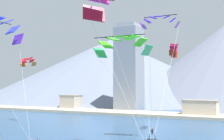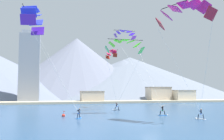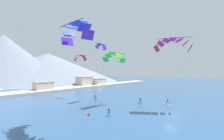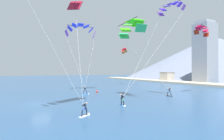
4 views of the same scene
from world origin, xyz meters
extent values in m
sphere|color=#9E7051|center=(-7.92, 9.25, 1.48)|extent=(0.21, 0.21, 0.21)
cube|color=black|center=(2.05, 23.63, 0.04)|extent=(1.49, 0.65, 0.07)
cylinder|color=#231E28|center=(2.44, 23.68, 0.43)|extent=(0.26, 0.16, 0.74)
cylinder|color=#231E28|center=(1.66, 23.57, 0.43)|extent=(0.26, 0.16, 0.74)
cube|color=blue|center=(2.05, 23.63, 0.84)|extent=(0.28, 0.34, 0.12)
cylinder|color=#231E28|center=(2.03, 23.73, 1.17)|extent=(0.28, 0.47, 0.63)
cylinder|color=#231E28|center=(2.17, 23.65, 1.35)|extent=(0.16, 0.54, 0.41)
cylinder|color=#231E28|center=(1.93, 23.62, 1.35)|extent=(0.16, 0.54, 0.41)
cylinder|color=black|center=(2.08, 23.46, 1.32)|extent=(0.52, 0.11, 0.03)
sphere|color=brown|center=(2.01, 23.90, 1.55)|extent=(0.23, 0.23, 0.23)
cone|color=white|center=(1.19, 23.50, 0.10)|extent=(0.35, 0.40, 0.36)
cube|color=maroon|center=(3.56, 4.18, 14.42)|extent=(1.93, 2.09, 1.67)
cylinder|color=silver|center=(8.74, 0.53, 7.49)|extent=(1.87, 6.20, 12.48)
cylinder|color=silver|center=(6.46, 3.98, 7.49)|extent=(6.42, 0.77, 12.48)
cube|color=purple|center=(1.36, 22.14, 16.43)|extent=(0.64, 1.36, 1.05)
cube|color=#3F19E6|center=(2.01, 22.12, 17.11)|extent=(0.92, 1.41, 0.94)
cube|color=#3F19E6|center=(2.84, 22.21, 17.55)|extent=(1.13, 1.43, 0.72)
cube|color=#3F19E6|center=(3.75, 22.38, 17.70)|extent=(1.24, 1.43, 0.42)
cube|color=#3F19E6|center=(4.65, 22.63, 17.55)|extent=(1.31, 1.40, 0.72)
cube|color=#3F19E6|center=(5.43, 22.93, 17.11)|extent=(1.27, 1.36, 0.94)
cube|color=purple|center=(6.00, 23.24, 16.43)|extent=(1.13, 1.29, 1.05)
cylinder|color=black|center=(3.63, 22.91, 17.84)|extent=(4.95, 0.15, 0.10)
cylinder|color=silver|center=(3.89, 16.32, 8.70)|extent=(5.55, 11.76, 14.66)
cylinder|color=silver|center=(6.42, 16.92, 8.70)|extent=(0.48, 12.95, 14.66)
cube|color=#303ADF|center=(-15.22, 11.88, 16.64)|extent=(2.36, 1.86, 0.92)
cube|color=#303ADF|center=(-14.95, 13.08, 15.78)|extent=(2.30, 1.62, 1.36)
cube|color=#5C24B9|center=(-14.71, 13.83, 14.52)|extent=(2.22, 1.16, 1.58)
cylinder|color=silver|center=(-11.98, 8.09, 7.52)|extent=(7.47, 2.68, 12.56)
cylinder|color=silver|center=(-11.44, 11.71, 7.52)|extent=(6.38, 4.62, 12.56)
cube|color=#2CB95C|center=(4.61, 14.96, 12.11)|extent=(0.88, 2.08, 1.32)
cube|color=#3CE810|center=(3.74, 14.97, 13.11)|extent=(1.24, 2.11, 1.08)
cube|color=#3CE810|center=(2.58, 15.03, 13.76)|extent=(1.48, 2.13, 0.71)
cube|color=#3CE810|center=(1.27, 15.13, 13.98)|extent=(1.56, 2.14, 0.26)
cube|color=#3CE810|center=(-0.04, 15.27, 13.76)|extent=(1.57, 2.13, 0.71)
cube|color=#3CE810|center=(-1.19, 15.42, 13.11)|extent=(1.42, 2.11, 1.08)
cube|color=#2CB95C|center=(-2.05, 15.58, 12.11)|extent=(1.12, 2.07, 1.32)
cylinder|color=black|center=(1.18, 14.23, 13.92)|extent=(6.92, 0.24, 0.10)
cylinder|color=silver|center=(3.49, 19.22, 6.41)|extent=(2.87, 8.52, 10.20)
cylinder|color=silver|center=(-0.14, 19.56, 6.41)|extent=(4.45, 7.85, 10.20)
cube|color=#A82512|center=(2.46, 34.27, 13.20)|extent=(1.14, 0.78, 1.01)
cube|color=#D01645|center=(2.65, 33.81, 13.99)|extent=(1.20, 1.05, 0.88)
cube|color=#D01645|center=(2.88, 33.06, 14.53)|extent=(1.25, 1.19, 0.62)
cube|color=#D01645|center=(3.09, 32.17, 14.72)|extent=(1.27, 1.18, 0.25)
cube|color=#D01645|center=(3.25, 31.26, 14.53)|extent=(1.25, 1.10, 0.62)
cube|color=#D01645|center=(3.35, 30.49, 13.99)|extent=(1.22, 0.87, 0.88)
cube|color=#A82512|center=(3.35, 29.98, 13.20)|extent=(1.16, 0.54, 1.01)
cylinder|color=black|center=(3.56, 32.27, 14.66)|extent=(1.50, 4.19, 0.10)
cube|color=#B56E28|center=(-29.93, 31.34, 12.20)|extent=(1.04, 1.13, 0.98)
cube|color=red|center=(-29.44, 31.02, 12.87)|extent=(1.20, 1.22, 0.88)
cube|color=red|center=(-28.75, 30.69, 13.31)|extent=(1.26, 1.28, 0.66)
cube|color=red|center=(-27.93, 30.39, 13.47)|extent=(1.21, 1.31, 0.36)
cube|color=red|center=(-27.09, 30.16, 13.31)|extent=(1.11, 1.31, 0.66)
cube|color=red|center=(-26.33, 30.03, 12.87)|extent=(0.91, 1.27, 0.88)
cube|color=#B56E28|center=(-25.75, 30.01, 12.20)|extent=(0.64, 1.21, 0.98)
cylinder|color=black|center=(-27.78, 30.85, 13.58)|extent=(3.92, 2.38, 0.10)
cylinder|color=black|center=(-10.18, 12.92, 0.65)|extent=(0.04, 0.04, 0.44)
cube|color=red|center=(-10.09, 12.92, 0.83)|extent=(0.18, 0.01, 0.12)
cube|color=#BCAD8E|center=(0.00, 56.38, 0.35)|extent=(180.00, 10.00, 0.70)
cube|color=#B7AD9E|center=(-37.74, 60.99, 2.16)|extent=(5.40, 4.75, 4.32)
cube|color=gray|center=(-37.74, 60.99, 4.47)|extent=(5.61, 4.94, 0.30)
cube|color=beige|center=(2.32, 57.75, 1.93)|extent=(7.95, 4.84, 3.87)
cube|color=gray|center=(2.32, 57.75, 4.02)|extent=(8.27, 5.03, 0.30)
cube|color=gray|center=(-19.45, 64.12, 12.28)|extent=(7.00, 7.00, 24.57)
cube|color=#979DA8|center=(-19.45, 64.12, 25.17)|extent=(5.60, 5.60, 1.20)
cone|color=slate|center=(-54.51, 121.36, 15.48)|extent=(128.54, 128.54, 30.97)
camera|label=1|loc=(17.53, -19.69, 8.16)|focal=50.00mm
camera|label=2|loc=(-12.72, -30.03, 4.36)|focal=40.00mm
camera|label=3|loc=(-30.97, -10.20, 8.90)|focal=24.00mm
camera|label=4|loc=(28.33, -2.02, 4.93)|focal=28.00mm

